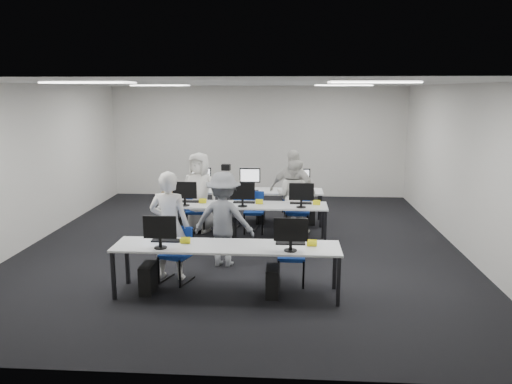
# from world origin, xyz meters

# --- Properties ---
(room) EXTENTS (9.00, 9.02, 3.00)m
(room) POSITION_xyz_m (0.00, 0.00, 1.50)
(room) COLOR black
(room) RESTS_ON ground
(ceiling_panels) EXTENTS (5.20, 4.60, 0.02)m
(ceiling_panels) POSITION_xyz_m (0.00, 0.00, 2.98)
(ceiling_panels) COLOR white
(ceiling_panels) RESTS_ON room
(desk_front) EXTENTS (3.20, 0.70, 0.73)m
(desk_front) POSITION_xyz_m (0.00, -2.40, 0.68)
(desk_front) COLOR silver
(desk_front) RESTS_ON ground
(desk_mid) EXTENTS (3.20, 0.70, 0.73)m
(desk_mid) POSITION_xyz_m (0.00, 0.20, 0.68)
(desk_mid) COLOR silver
(desk_mid) RESTS_ON ground
(desk_back) EXTENTS (3.20, 0.70, 0.73)m
(desk_back) POSITION_xyz_m (0.00, 1.60, 0.68)
(desk_back) COLOR silver
(desk_back) RESTS_ON ground
(equipment_front) EXTENTS (2.51, 0.41, 1.19)m
(equipment_front) POSITION_xyz_m (-0.19, -2.42, 0.36)
(equipment_front) COLOR #0D34AF
(equipment_front) RESTS_ON desk_front
(equipment_mid) EXTENTS (2.91, 0.41, 1.19)m
(equipment_mid) POSITION_xyz_m (-0.19, 0.18, 0.36)
(equipment_mid) COLOR white
(equipment_mid) RESTS_ON desk_mid
(equipment_back) EXTENTS (2.91, 0.41, 1.19)m
(equipment_back) POSITION_xyz_m (0.19, 1.62, 0.36)
(equipment_back) COLOR white
(equipment_back) RESTS_ON desk_back
(chair_0) EXTENTS (0.52, 0.55, 0.83)m
(chair_0) POSITION_xyz_m (-0.83, -1.95, 0.26)
(chair_0) COLOR navy
(chair_0) RESTS_ON ground
(chair_1) EXTENTS (0.41, 0.45, 0.83)m
(chair_1) POSITION_xyz_m (0.92, -1.91, 0.26)
(chair_1) COLOR navy
(chair_1) RESTS_ON ground
(chair_2) EXTENTS (0.42, 0.45, 0.82)m
(chair_2) POSITION_xyz_m (-1.05, 0.84, 0.26)
(chair_2) COLOR navy
(chair_2) RESTS_ON ground
(chair_3) EXTENTS (0.40, 0.44, 0.83)m
(chair_3) POSITION_xyz_m (0.16, 0.85, 0.26)
(chair_3) COLOR navy
(chair_3) RESTS_ON ground
(chair_4) EXTENTS (0.51, 0.55, 0.95)m
(chair_4) POSITION_xyz_m (1.05, 0.65, 0.30)
(chair_4) COLOR navy
(chair_4) RESTS_ON ground
(chair_5) EXTENTS (0.42, 0.46, 0.85)m
(chair_5) POSITION_xyz_m (-1.17, 1.11, 0.27)
(chair_5) COLOR navy
(chair_5) RESTS_ON ground
(chair_6) EXTENTS (0.53, 0.56, 0.94)m
(chair_6) POSITION_xyz_m (-0.02, 1.10, 0.30)
(chair_6) COLOR navy
(chair_6) RESTS_ON ground
(chair_7) EXTENTS (0.46, 0.49, 0.85)m
(chair_7) POSITION_xyz_m (0.95, 1.15, 0.27)
(chair_7) COLOR navy
(chair_7) RESTS_ON ground
(handbag) EXTENTS (0.35, 0.23, 0.29)m
(handbag) POSITION_xyz_m (-1.45, 0.24, 0.87)
(handbag) COLOR olive
(handbag) RESTS_ON desk_mid
(student_0) EXTENTS (0.65, 0.46, 1.69)m
(student_0) POSITION_xyz_m (-0.95, -1.83, 0.85)
(student_0) COLOR white
(student_0) RESTS_ON ground
(student_1) EXTENTS (0.90, 0.81, 1.52)m
(student_1) POSITION_xyz_m (0.96, 0.88, 0.76)
(student_1) COLOR white
(student_1) RESTS_ON ground
(student_2) EXTENTS (0.90, 0.69, 1.64)m
(student_2) POSITION_xyz_m (-0.98, 0.86, 0.82)
(student_2) COLOR white
(student_2) RESTS_ON ground
(student_3) EXTENTS (1.08, 0.79, 1.71)m
(student_3) POSITION_xyz_m (0.94, 0.90, 0.85)
(student_3) COLOR white
(student_3) RESTS_ON ground
(photographer) EXTENTS (1.09, 0.73, 1.58)m
(photographer) POSITION_xyz_m (-0.20, -1.17, 0.79)
(photographer) COLOR gray
(photographer) RESTS_ON ground
(dslr_camera) EXTENTS (0.16, 0.20, 0.10)m
(dslr_camera) POSITION_xyz_m (-0.18, -0.99, 1.63)
(dslr_camera) COLOR black
(dslr_camera) RESTS_ON photographer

